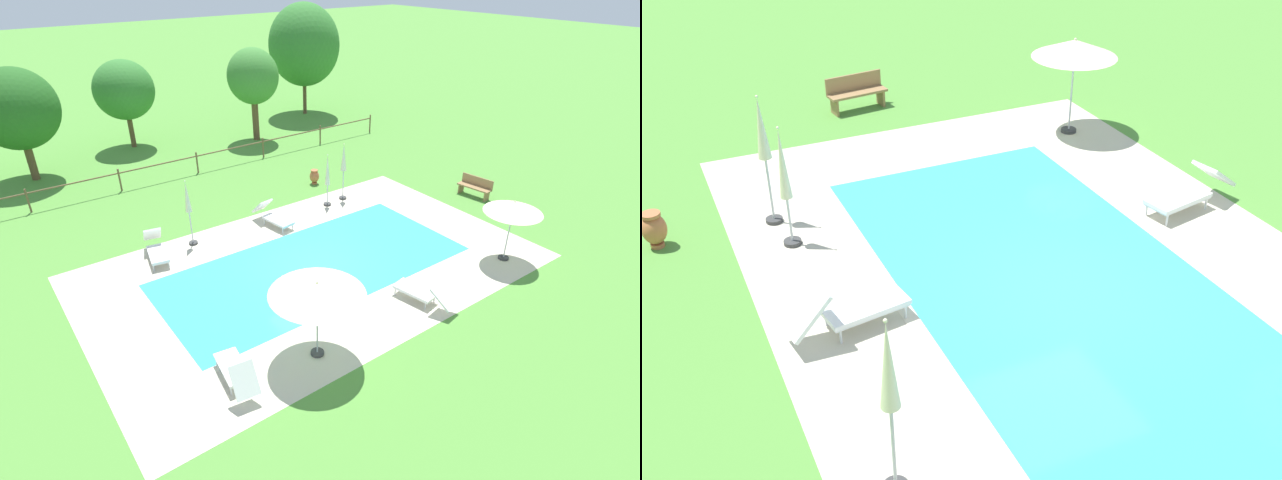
{
  "view_description": "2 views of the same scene",
  "coord_description": "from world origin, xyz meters",
  "views": [
    {
      "loc": [
        -8.55,
        -11.93,
        9.26
      ],
      "look_at": [
        0.63,
        0.5,
        0.6
      ],
      "focal_mm": 28.33,
      "sensor_mm": 36.0,
      "label": 1
    },
    {
      "loc": [
        -8.67,
        5.82,
        7.22
      ],
      "look_at": [
        0.78,
        1.47,
        0.94
      ],
      "focal_mm": 43.15,
      "sensor_mm": 36.0,
      "label": 2
    }
  ],
  "objects": [
    {
      "name": "patio_umbrella_closed_row_mid_west",
      "position": [
        3.35,
        3.65,
        1.38
      ],
      "size": [
        0.32,
        0.32,
        2.28
      ],
      "color": "#383838",
      "rests_on": "ground"
    },
    {
      "name": "sun_lounger_north_far",
      "position": [
        -4.11,
        3.74,
        0.39
      ],
      "size": [
        0.97,
        1.97,
        0.96
      ],
      "color": "white",
      "rests_on": "ground"
    },
    {
      "name": "sun_lounger_north_mid",
      "position": [
        1.47,
        -3.66,
        0.37
      ],
      "size": [
        0.96,
        2.08,
        0.83
      ],
      "color": "white",
      "rests_on": "ground"
    },
    {
      "name": "tree_far_east",
      "position": [
        -0.74,
        16.21,
        3.12
      ],
      "size": [
        3.18,
        3.18,
        4.69
      ],
      "color": "brown",
      "rests_on": "ground"
    },
    {
      "name": "ground_plane",
      "position": [
        0.0,
        0.0,
        0.0
      ],
      "size": [
        160.0,
        160.0,
        0.0
      ],
      "primitive_type": "plane",
      "color": "#518E38"
    },
    {
      "name": "patio_umbrella_closed_row_west",
      "position": [
        4.29,
        3.77,
        1.67
      ],
      "size": [
        0.32,
        0.32,
        2.52
      ],
      "color": "#383838",
      "rests_on": "ground"
    },
    {
      "name": "terracotta_urn_near_fence",
      "position": [
        4.27,
        5.87,
        0.37
      ],
      "size": [
        0.44,
        0.44,
        0.69
      ],
      "color": "#B7663D",
      "rests_on": "ground"
    },
    {
      "name": "tree_far_west",
      "position": [
        -6.11,
        14.26,
        3.35
      ],
      "size": [
        3.68,
        3.68,
        5.18
      ],
      "color": "brown",
      "rests_on": "ground"
    },
    {
      "name": "patio_umbrella_open_by_bench",
      "position": [
        -2.5,
        -3.62,
        2.11
      ],
      "size": [
        2.49,
        2.49,
        2.33
      ],
      "color": "#383838",
      "rests_on": "ground"
    },
    {
      "name": "sun_lounger_north_near_steps",
      "position": [
        0.54,
        3.46,
        0.38
      ],
      "size": [
        0.89,
        2.0,
        0.92
      ],
      "color": "white",
      "rests_on": "ground"
    },
    {
      "name": "patio_umbrella_open_foreground",
      "position": [
        5.66,
        -3.56,
        2.0
      ],
      "size": [
        1.95,
        1.95,
        2.25
      ],
      "color": "#383838",
      "rests_on": "ground"
    },
    {
      "name": "swimming_pool_water",
      "position": [
        0.0,
        0.0,
        0.01
      ],
      "size": [
        10.52,
        4.82,
        0.01
      ],
      "primitive_type": "cube",
      "color": "#38C6D1",
      "rests_on": "ground"
    },
    {
      "name": "pool_coping_rim",
      "position": [
        0.0,
        0.0,
        0.01
      ],
      "size": [
        11.0,
        5.3,
        0.01
      ],
      "color": "beige",
      "rests_on": "ground"
    },
    {
      "name": "pool_deck_paving",
      "position": [
        0.0,
        0.0,
        0.0
      ],
      "size": [
        15.04,
        9.33,
        0.01
      ],
      "primitive_type": "cube",
      "color": "beige",
      "rests_on": "ground"
    },
    {
      "name": "sun_lounger_north_end",
      "position": [
        -4.73,
        -3.29,
        0.4
      ],
      "size": [
        0.86,
        1.91,
        1.0
      ],
      "color": "white",
      "rests_on": "ground"
    },
    {
      "name": "tree_east_mid",
      "position": [
        10.96,
        16.21,
        4.38
      ],
      "size": [
        4.56,
        4.56,
        6.93
      ],
      "color": "brown",
      "rests_on": "ground"
    },
    {
      "name": "patio_umbrella_closed_row_centre",
      "position": [
        -2.68,
        3.92,
        1.65
      ],
      "size": [
        0.32,
        0.32,
        2.52
      ],
      "color": "#383838",
      "rests_on": "ground"
    },
    {
      "name": "tree_centre",
      "position": [
        5.46,
        13.26,
        3.55
      ],
      "size": [
        2.86,
        2.86,
        5.09
      ],
      "color": "brown",
      "rests_on": "ground"
    },
    {
      "name": "wooden_bench_lawn_side",
      "position": [
        9.18,
        0.53,
        0.47
      ],
      "size": [
        0.63,
        1.54,
        0.87
      ],
      "color": "#937047",
      "rests_on": "ground"
    },
    {
      "name": "perimeter_fence",
      "position": [
        0.48,
        10.42,
        0.7
      ],
      "size": [
        22.53,
        0.08,
        1.05
      ],
      "color": "brown",
      "rests_on": "ground"
    }
  ]
}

